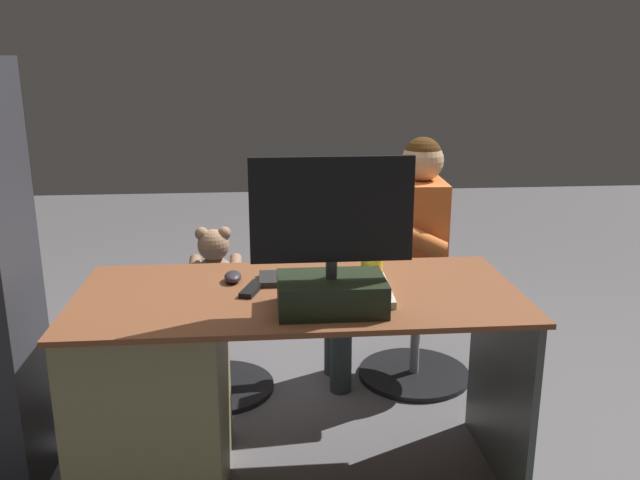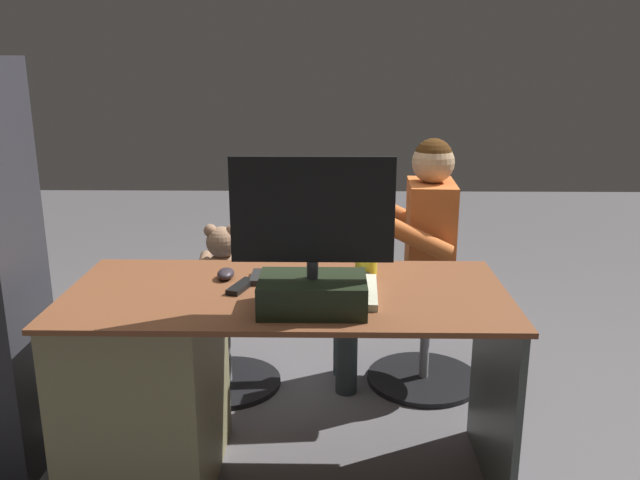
# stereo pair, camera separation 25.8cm
# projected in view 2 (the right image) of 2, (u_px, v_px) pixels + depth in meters

# --- Properties ---
(ground_plane) EXTENTS (10.00, 10.00, 0.00)m
(ground_plane) POSITION_uv_depth(u_px,v_px,m) (294.00, 430.00, 2.72)
(ground_plane) COLOR #5C595C
(desk) EXTENTS (1.49, 0.69, 0.72)m
(desk) POSITION_uv_depth(u_px,v_px,m) (173.00, 381.00, 2.32)
(desk) COLOR brown
(desk) RESTS_ON ground_plane
(monitor) EXTENTS (0.50, 0.22, 0.48)m
(monitor) POSITION_uv_depth(u_px,v_px,m) (313.00, 264.00, 2.02)
(monitor) COLOR black
(monitor) RESTS_ON desk
(keyboard) EXTENTS (0.42, 0.14, 0.02)m
(keyboard) POSITION_uv_depth(u_px,v_px,m) (310.00, 277.00, 2.33)
(keyboard) COLOR #252525
(keyboard) RESTS_ON desk
(computer_mouse) EXTENTS (0.06, 0.10, 0.04)m
(computer_mouse) POSITION_uv_depth(u_px,v_px,m) (226.00, 274.00, 2.34)
(computer_mouse) COLOR #30272E
(computer_mouse) RESTS_ON desk
(cup) EXTENTS (0.08, 0.08, 0.10)m
(cup) POSITION_uv_depth(u_px,v_px,m) (366.00, 261.00, 2.38)
(cup) COLOR yellow
(cup) RESTS_ON desk
(tv_remote) EXTENTS (0.09, 0.16, 0.02)m
(tv_remote) POSITION_uv_depth(u_px,v_px,m) (241.00, 286.00, 2.24)
(tv_remote) COLOR black
(tv_remote) RESTS_ON desk
(notebook_binder) EXTENTS (0.23, 0.31, 0.02)m
(notebook_binder) POSITION_uv_depth(u_px,v_px,m) (344.00, 291.00, 2.18)
(notebook_binder) COLOR beige
(notebook_binder) RESTS_ON desk
(office_chair_teddy) EXTENTS (0.50, 0.50, 0.45)m
(office_chair_teddy) POSITION_uv_depth(u_px,v_px,m) (226.00, 335.00, 3.03)
(office_chair_teddy) COLOR black
(office_chair_teddy) RESTS_ON ground_plane
(teddy_bear) EXTENTS (0.23, 0.23, 0.33)m
(teddy_bear) POSITION_uv_depth(u_px,v_px,m) (223.00, 263.00, 2.95)
(teddy_bear) COLOR #9D7558
(teddy_bear) RESTS_ON office_chair_teddy
(visitor_chair) EXTENTS (0.53, 0.53, 0.45)m
(visitor_chair) POSITION_uv_depth(u_px,v_px,m) (425.00, 333.00, 3.06)
(visitor_chair) COLOR black
(visitor_chair) RESTS_ON ground_plane
(person) EXTENTS (0.54, 0.49, 1.15)m
(person) POSITION_uv_depth(u_px,v_px,m) (410.00, 245.00, 2.94)
(person) COLOR orange
(person) RESTS_ON ground_plane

